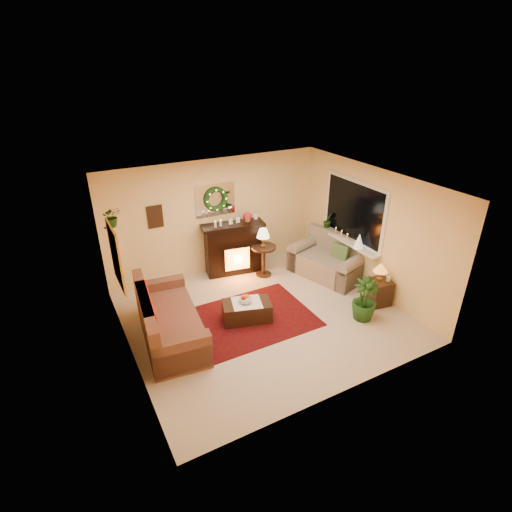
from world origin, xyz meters
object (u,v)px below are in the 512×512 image
fireplace (233,250)px  side_table_round (264,262)px  loveseat (328,259)px  end_table_square (379,291)px  sofa (170,317)px  coffee_table (247,310)px

fireplace → side_table_round: (0.54, -0.45, -0.23)m
loveseat → end_table_square: size_ratio=3.14×
side_table_round → end_table_square: 2.59m
side_table_round → end_table_square: size_ratio=1.39×
side_table_round → end_table_square: bearing=-55.4°
sofa → fireplace: fireplace is taller
fireplace → loveseat: bearing=-23.1°
fireplace → loveseat: fireplace is taller
loveseat → sofa: bearing=171.0°
coffee_table → fireplace: bearing=89.2°
sofa → side_table_round: (2.56, 1.21, -0.11)m
loveseat → coffee_table: 2.51m
fireplace → coffee_table: (-0.60, -1.84, -0.34)m
sofa → side_table_round: bearing=31.8°
sofa → loveseat: same height
fireplace → coffee_table: fireplace is taller
side_table_round → fireplace: bearing=140.2°
fireplace → loveseat: 2.15m
sofa → end_table_square: size_ratio=4.14×
end_table_square → coffee_table: end_table_square is taller
coffee_table → side_table_round: bearing=67.7°
loveseat → side_table_round: (-1.27, 0.70, -0.09)m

